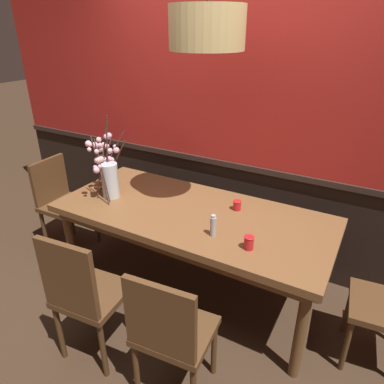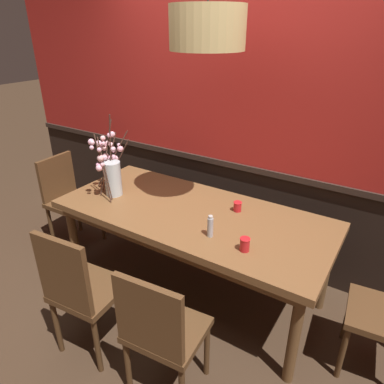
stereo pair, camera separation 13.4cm
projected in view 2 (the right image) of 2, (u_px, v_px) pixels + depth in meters
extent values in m
plane|color=#422D1E|center=(192.00, 289.00, 3.02)|extent=(24.00, 24.00, 0.00)
cube|color=black|center=(233.00, 209.00, 3.38)|extent=(5.14, 0.12, 0.90)
cube|color=#31241E|center=(235.00, 163.00, 3.17)|extent=(5.14, 0.14, 0.05)
cube|color=#B2231E|center=(241.00, 64.00, 2.81)|extent=(5.14, 0.12, 1.73)
cube|color=brown|center=(192.00, 215.00, 2.70)|extent=(2.12, 0.94, 0.05)
cube|color=brown|center=(192.00, 222.00, 2.73)|extent=(2.01, 0.83, 0.08)
cylinder|color=brown|center=(74.00, 241.00, 3.05)|extent=(0.07, 0.07, 0.71)
cylinder|color=brown|center=(294.00, 339.00, 2.11)|extent=(0.07, 0.07, 0.71)
cylinder|color=brown|center=(133.00, 207.00, 3.63)|extent=(0.07, 0.07, 0.71)
cylinder|color=brown|center=(325.00, 271.00, 2.69)|extent=(0.07, 0.07, 0.71)
cube|color=brown|center=(74.00, 202.00, 3.47)|extent=(0.42, 0.43, 0.04)
cube|color=brown|center=(57.00, 177.00, 3.45)|extent=(0.05, 0.40, 0.42)
cylinder|color=#492F1A|center=(102.00, 220.00, 3.63)|extent=(0.04, 0.04, 0.45)
cylinder|color=#492F1A|center=(76.00, 237.00, 3.35)|extent=(0.04, 0.04, 0.45)
cylinder|color=#492F1A|center=(78.00, 212.00, 3.79)|extent=(0.04, 0.04, 0.45)
cylinder|color=#492F1A|center=(51.00, 227.00, 3.51)|extent=(0.04, 0.04, 0.45)
cube|color=brown|center=(167.00, 330.00, 2.05)|extent=(0.46, 0.42, 0.04)
cube|color=brown|center=(149.00, 319.00, 1.81)|extent=(0.41, 0.07, 0.44)
cylinder|color=#492F1A|center=(157.00, 329.00, 2.36)|extent=(0.04, 0.04, 0.43)
cylinder|color=#492F1A|center=(207.00, 350.00, 2.21)|extent=(0.04, 0.04, 0.43)
cylinder|color=#492F1A|center=(128.00, 366.00, 2.10)|extent=(0.04, 0.04, 0.43)
cube|color=brown|center=(207.00, 197.00, 3.63)|extent=(0.44, 0.43, 0.04)
cube|color=brown|center=(217.00, 169.00, 3.65)|extent=(0.39, 0.07, 0.45)
cylinder|color=#492F1A|center=(211.00, 228.00, 3.51)|extent=(0.04, 0.04, 0.42)
cylinder|color=#492F1A|center=(184.00, 218.00, 3.70)|extent=(0.04, 0.04, 0.42)
cylinder|color=#492F1A|center=(229.00, 215.00, 3.75)|extent=(0.04, 0.04, 0.42)
cylinder|color=#492F1A|center=(202.00, 206.00, 3.95)|extent=(0.04, 0.04, 0.42)
cube|color=brown|center=(90.00, 290.00, 2.32)|extent=(0.44, 0.44, 0.04)
cube|color=brown|center=(63.00, 274.00, 2.06)|extent=(0.39, 0.07, 0.48)
cylinder|color=#492F1A|center=(92.00, 294.00, 2.64)|extent=(0.04, 0.04, 0.45)
cylinder|color=#492F1A|center=(130.00, 310.00, 2.50)|extent=(0.04, 0.04, 0.45)
cylinder|color=#492F1A|center=(57.00, 326.00, 2.36)|extent=(0.04, 0.04, 0.45)
cylinder|color=#492F1A|center=(97.00, 346.00, 2.22)|extent=(0.04, 0.04, 0.45)
cube|color=brown|center=(263.00, 213.00, 3.28)|extent=(0.46, 0.43, 0.04)
cube|color=brown|center=(274.00, 183.00, 3.30)|extent=(0.41, 0.07, 0.42)
cylinder|color=#492F1A|center=(270.00, 250.00, 3.16)|extent=(0.04, 0.04, 0.45)
cylinder|color=#492F1A|center=(235.00, 236.00, 3.36)|extent=(0.04, 0.04, 0.45)
cylinder|color=#492F1A|center=(286.00, 234.00, 3.40)|extent=(0.04, 0.04, 0.45)
cylinder|color=#492F1A|center=(252.00, 222.00, 3.60)|extent=(0.04, 0.04, 0.45)
cylinder|color=#492F1A|center=(342.00, 353.00, 2.19)|extent=(0.04, 0.04, 0.43)
cylinder|color=#492F1A|center=(348.00, 315.00, 2.47)|extent=(0.04, 0.04, 0.43)
cylinder|color=silver|center=(113.00, 179.00, 2.90)|extent=(0.14, 0.14, 0.29)
cylinder|color=silver|center=(114.00, 191.00, 2.94)|extent=(0.12, 0.12, 0.06)
cylinder|color=#472D23|center=(117.00, 164.00, 2.96)|extent=(0.24, 0.10, 0.45)
sphere|color=#FAAFC0|center=(120.00, 149.00, 2.98)|extent=(0.05, 0.05, 0.05)
sphere|color=#EDA8CC|center=(113.00, 166.00, 2.94)|extent=(0.05, 0.05, 0.05)
sphere|color=silver|center=(118.00, 162.00, 2.98)|extent=(0.04, 0.04, 0.04)
sphere|color=#E5AEC7|center=(119.00, 145.00, 2.99)|extent=(0.03, 0.03, 0.03)
cylinder|color=#472D23|center=(103.00, 169.00, 2.76)|extent=(0.17, 0.06, 0.53)
sphere|color=silver|center=(92.00, 143.00, 2.63)|extent=(0.03, 0.03, 0.03)
sphere|color=#EDB6D0|center=(92.00, 148.00, 2.61)|extent=(0.03, 0.03, 0.03)
sphere|color=#EBADBA|center=(102.00, 165.00, 2.75)|extent=(0.03, 0.03, 0.03)
sphere|color=#FEBACE|center=(99.00, 168.00, 2.75)|extent=(0.05, 0.05, 0.05)
sphere|color=#FBBCBE|center=(100.00, 158.00, 2.74)|extent=(0.05, 0.05, 0.05)
cylinder|color=#472D23|center=(109.00, 162.00, 2.94)|extent=(0.10, 0.14, 0.50)
sphere|color=beige|center=(105.00, 146.00, 2.89)|extent=(0.04, 0.04, 0.04)
sphere|color=#FCBBBB|center=(103.00, 138.00, 2.90)|extent=(0.04, 0.04, 0.04)
sphere|color=#EAB4CE|center=(103.00, 145.00, 2.93)|extent=(0.05, 0.05, 0.05)
sphere|color=beige|center=(106.00, 156.00, 2.95)|extent=(0.05, 0.05, 0.05)
sphere|color=#FBB7BF|center=(107.00, 143.00, 2.90)|extent=(0.03, 0.03, 0.03)
cylinder|color=#472D23|center=(112.00, 159.00, 3.01)|extent=(0.24, 0.19, 0.50)
sphere|color=#E8A9C2|center=(109.00, 159.00, 3.02)|extent=(0.05, 0.05, 0.05)
sphere|color=#F3BDCB|center=(115.00, 158.00, 3.02)|extent=(0.05, 0.05, 0.05)
sphere|color=#FBB4BA|center=(111.00, 145.00, 2.99)|extent=(0.04, 0.04, 0.04)
sphere|color=#E7A6BB|center=(113.00, 158.00, 2.99)|extent=(0.05, 0.05, 0.05)
sphere|color=#ECAAD0|center=(113.00, 151.00, 2.99)|extent=(0.03, 0.03, 0.03)
cylinder|color=#472D23|center=(110.00, 155.00, 2.84)|extent=(0.11, 0.03, 0.67)
sphere|color=#F9AFCB|center=(110.00, 135.00, 2.77)|extent=(0.04, 0.04, 0.04)
sphere|color=#EFBECE|center=(113.00, 149.00, 2.82)|extent=(0.04, 0.04, 0.04)
sphere|color=#F2B2C7|center=(112.00, 134.00, 2.78)|extent=(0.05, 0.05, 0.05)
cylinder|color=#472D23|center=(106.00, 158.00, 2.86)|extent=(0.05, 0.18, 0.61)
sphere|color=#F0ACBA|center=(104.00, 144.00, 2.82)|extent=(0.04, 0.04, 0.04)
sphere|color=#FABAD3|center=(99.00, 143.00, 2.82)|extent=(0.05, 0.05, 0.05)
sphere|color=#F8BCBD|center=(104.00, 147.00, 2.85)|extent=(0.04, 0.04, 0.04)
sphere|color=#F2ABCD|center=(104.00, 147.00, 2.86)|extent=(0.05, 0.05, 0.05)
sphere|color=#E9AFBF|center=(104.00, 157.00, 2.85)|extent=(0.05, 0.05, 0.05)
cylinder|color=#472D23|center=(105.00, 169.00, 2.80)|extent=(0.13, 0.04, 0.50)
sphere|color=#FCA5C8|center=(98.00, 165.00, 2.76)|extent=(0.04, 0.04, 0.04)
sphere|color=#F2AEC3|center=(91.00, 142.00, 2.64)|extent=(0.05, 0.05, 0.05)
sphere|color=#F6B5D0|center=(99.00, 150.00, 2.69)|extent=(0.04, 0.04, 0.04)
cylinder|color=red|center=(245.00, 244.00, 2.21)|extent=(0.06, 0.06, 0.09)
torus|color=red|center=(245.00, 239.00, 2.19)|extent=(0.07, 0.07, 0.01)
cylinder|color=silver|center=(245.00, 246.00, 2.21)|extent=(0.04, 0.04, 0.05)
cylinder|color=red|center=(237.00, 206.00, 2.68)|extent=(0.06, 0.06, 0.08)
torus|color=red|center=(238.00, 202.00, 2.67)|extent=(0.07, 0.07, 0.01)
cylinder|color=silver|center=(237.00, 208.00, 2.69)|extent=(0.04, 0.04, 0.04)
cylinder|color=#ADADB2|center=(210.00, 227.00, 2.35)|extent=(0.04, 0.04, 0.14)
cylinder|color=beige|center=(211.00, 217.00, 2.31)|extent=(0.03, 0.03, 0.02)
cylinder|color=tan|center=(207.00, 28.00, 2.17)|extent=(0.48, 0.48, 0.26)
sphere|color=#F9EAB7|center=(207.00, 35.00, 2.18)|extent=(0.14, 0.14, 0.14)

